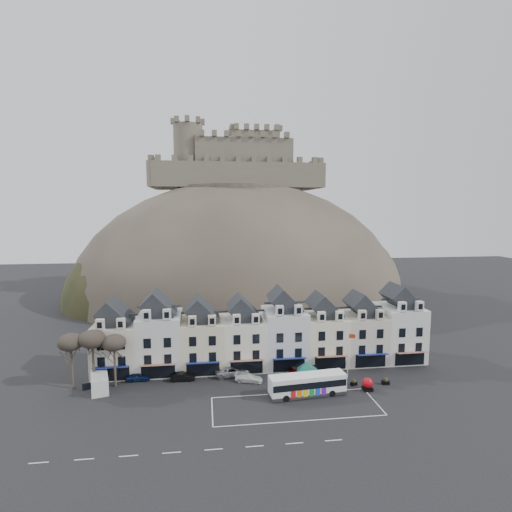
{
  "coord_description": "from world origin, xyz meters",
  "views": [
    {
      "loc": [
        -9.59,
        -47.83,
        26.14
      ],
      "look_at": [
        -0.37,
        24.0,
        17.41
      ],
      "focal_mm": 28.0,
      "sensor_mm": 36.0,
      "label": 1
    }
  ],
  "objects_px": {
    "red_buoy": "(368,384)",
    "car_silver": "(232,371)",
    "bus_shelter": "(307,367)",
    "car_white": "(249,378)",
    "car_navy": "(138,377)",
    "car_charcoal": "(305,367)",
    "bus": "(307,384)",
    "flagpole": "(349,352)",
    "car_black": "(182,377)",
    "car_maroon": "(300,372)",
    "white_van": "(99,382)"
  },
  "relations": [
    {
      "from": "white_van",
      "to": "bus",
      "type": "bearing_deg",
      "value": -26.25
    },
    {
      "from": "white_van",
      "to": "car_charcoal",
      "type": "bearing_deg",
      "value": -11.14
    },
    {
      "from": "car_silver",
      "to": "car_maroon",
      "type": "height_order",
      "value": "car_silver"
    },
    {
      "from": "bus",
      "to": "flagpole",
      "type": "xyz_separation_m",
      "value": [
        7.74,
        4.83,
        2.45
      ]
    },
    {
      "from": "car_charcoal",
      "to": "white_van",
      "type": "bearing_deg",
      "value": 72.28
    },
    {
      "from": "car_black",
      "to": "car_silver",
      "type": "xyz_separation_m",
      "value": [
        7.67,
        0.85,
        0.12
      ]
    },
    {
      "from": "flagpole",
      "to": "car_charcoal",
      "type": "bearing_deg",
      "value": 152.85
    },
    {
      "from": "car_charcoal",
      "to": "bus_shelter",
      "type": "bearing_deg",
      "value": 146.4
    },
    {
      "from": "red_buoy",
      "to": "car_navy",
      "type": "bearing_deg",
      "value": 167.25
    },
    {
      "from": "flagpole",
      "to": "car_charcoal",
      "type": "xyz_separation_m",
      "value": [
        -6.07,
        3.11,
        -3.36
      ]
    },
    {
      "from": "red_buoy",
      "to": "car_silver",
      "type": "bearing_deg",
      "value": 158.33
    },
    {
      "from": "bus_shelter",
      "to": "white_van",
      "type": "xyz_separation_m",
      "value": [
        -30.01,
        2.52,
        -1.72
      ]
    },
    {
      "from": "red_buoy",
      "to": "car_black",
      "type": "height_order",
      "value": "red_buoy"
    },
    {
      "from": "bus",
      "to": "car_maroon",
      "type": "height_order",
      "value": "bus"
    },
    {
      "from": "car_white",
      "to": "car_black",
      "type": "bearing_deg",
      "value": 98.53
    },
    {
      "from": "car_navy",
      "to": "car_black",
      "type": "distance_m",
      "value": 6.73
    },
    {
      "from": "flagpole",
      "to": "car_silver",
      "type": "xyz_separation_m",
      "value": [
        -17.72,
        3.11,
        -3.4
      ]
    },
    {
      "from": "car_black",
      "to": "car_charcoal",
      "type": "relative_size",
      "value": 0.8
    },
    {
      "from": "car_white",
      "to": "car_charcoal",
      "type": "xyz_separation_m",
      "value": [
        9.34,
        2.5,
        0.17
      ]
    },
    {
      "from": "bus_shelter",
      "to": "car_white",
      "type": "distance_m",
      "value": 9.01
    },
    {
      "from": "car_black",
      "to": "car_silver",
      "type": "distance_m",
      "value": 7.72
    },
    {
      "from": "red_buoy",
      "to": "car_silver",
      "type": "xyz_separation_m",
      "value": [
        -18.99,
        7.55,
        -0.22
      ]
    },
    {
      "from": "bus",
      "to": "car_charcoal",
      "type": "distance_m",
      "value": 8.16
    },
    {
      "from": "bus_shelter",
      "to": "car_maroon",
      "type": "relative_size",
      "value": 1.57
    },
    {
      "from": "flagpole",
      "to": "car_charcoal",
      "type": "relative_size",
      "value": 1.53
    },
    {
      "from": "bus",
      "to": "bus_shelter",
      "type": "height_order",
      "value": "bus_shelter"
    },
    {
      "from": "flagpole",
      "to": "bus_shelter",
      "type": "bearing_deg",
      "value": -164.89
    },
    {
      "from": "car_silver",
      "to": "white_van",
      "type": "bearing_deg",
      "value": 90.5
    },
    {
      "from": "bus",
      "to": "white_van",
      "type": "xyz_separation_m",
      "value": [
        -29.34,
        5.44,
        -0.5
      ]
    },
    {
      "from": "red_buoy",
      "to": "car_charcoal",
      "type": "bearing_deg",
      "value": 134.21
    },
    {
      "from": "bus_shelter",
      "to": "car_white",
      "type": "relative_size",
      "value": 1.34
    },
    {
      "from": "white_van",
      "to": "car_black",
      "type": "relative_size",
      "value": 1.49
    },
    {
      "from": "car_charcoal",
      "to": "red_buoy",
      "type": "bearing_deg",
      "value": -158.13
    },
    {
      "from": "car_navy",
      "to": "car_charcoal",
      "type": "bearing_deg",
      "value": -92.65
    },
    {
      "from": "car_white",
      "to": "car_charcoal",
      "type": "distance_m",
      "value": 9.67
    },
    {
      "from": "car_black",
      "to": "flagpole",
      "type": "bearing_deg",
      "value": -93.4
    },
    {
      "from": "bus",
      "to": "car_silver",
      "type": "height_order",
      "value": "bus"
    },
    {
      "from": "red_buoy",
      "to": "car_navy",
      "type": "relative_size",
      "value": 0.51
    },
    {
      "from": "flagpole",
      "to": "car_black",
      "type": "relative_size",
      "value": 1.92
    },
    {
      "from": "bus",
      "to": "flagpole",
      "type": "relative_size",
      "value": 1.52
    },
    {
      "from": "red_buoy",
      "to": "flagpole",
      "type": "bearing_deg",
      "value": 106.03
    },
    {
      "from": "bus",
      "to": "car_navy",
      "type": "xyz_separation_m",
      "value": [
        -24.32,
        7.94,
        -1.06
      ]
    },
    {
      "from": "car_maroon",
      "to": "bus_shelter",
      "type": "bearing_deg",
      "value": -153.86
    },
    {
      "from": "white_van",
      "to": "car_silver",
      "type": "height_order",
      "value": "white_van"
    },
    {
      "from": "bus",
      "to": "car_charcoal",
      "type": "relative_size",
      "value": 2.32
    },
    {
      "from": "flagpole",
      "to": "car_white",
      "type": "relative_size",
      "value": 1.72
    },
    {
      "from": "bus",
      "to": "car_navy",
      "type": "bearing_deg",
      "value": 156.32
    },
    {
      "from": "red_buoy",
      "to": "car_white",
      "type": "bearing_deg",
      "value": 163.17
    },
    {
      "from": "red_buoy",
      "to": "white_van",
      "type": "relative_size",
      "value": 0.34
    },
    {
      "from": "white_van",
      "to": "car_silver",
      "type": "bearing_deg",
      "value": -8.39
    }
  ]
}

